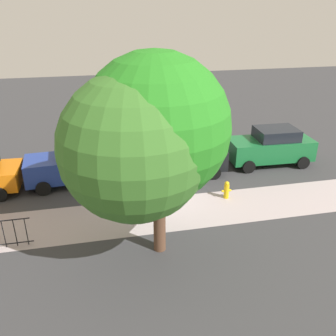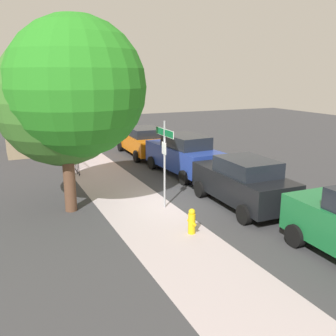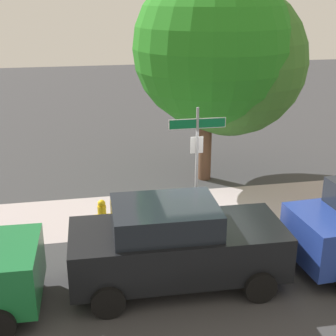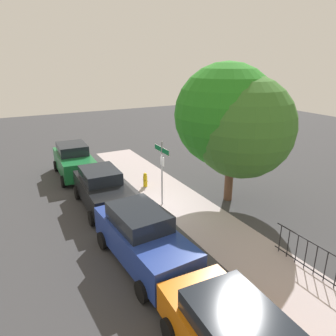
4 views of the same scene
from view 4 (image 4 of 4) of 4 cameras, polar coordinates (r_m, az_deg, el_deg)
The scene contains 9 objects.
ground_plane at distance 14.76m, azimuth -2.13°, elevation -7.14°, with size 60.00×60.00×0.00m, color #38383A.
sidewalk_strip at distance 13.81m, azimuth 6.51°, elevation -9.20°, with size 24.00×2.60×0.00m, color #AFA0A3.
street_sign at distance 14.28m, azimuth -1.11°, elevation 1.09°, with size 1.42×0.07×3.09m.
shade_tree at distance 14.19m, azimuth 11.96°, elevation 8.77°, with size 5.28×4.95×6.50m.
car_green at distance 19.10m, azimuth -16.78°, elevation 1.32°, with size 4.29×2.10×1.90m.
car_black at distance 14.76m, azimuth -11.91°, elevation -3.70°, with size 4.34×2.08×1.79m.
car_blue at distance 10.65m, azimuth -4.68°, elevation -12.49°, with size 4.67×2.16×1.90m.
iron_fence at distance 11.06m, azimuth 27.57°, elevation -16.01°, with size 4.35×0.04×1.07m.
fire_hydrant at distance 16.98m, azimuth -4.17°, elevation -2.15°, with size 0.42×0.22×0.78m.
Camera 4 is at (11.92, -5.77, 6.52)m, focal length 33.48 mm.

